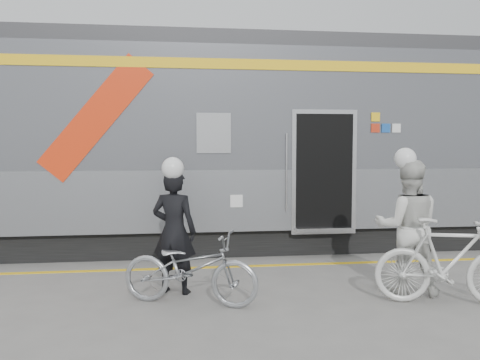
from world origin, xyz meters
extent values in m
plane|color=slate|center=(0.00, 0.00, 0.00)|extent=(90.00, 90.00, 0.00)
cube|color=black|center=(-0.17, 4.20, 0.25)|extent=(24.00, 2.70, 0.50)
cube|color=#9EA0A5|center=(-0.17, 4.20, 1.05)|extent=(24.00, 3.00, 1.10)
cube|color=slate|center=(-0.17, 4.20, 2.70)|extent=(24.00, 3.00, 2.20)
cube|color=#38383A|center=(-0.17, 4.20, 3.95)|extent=(24.00, 2.64, 0.30)
cube|color=yellow|center=(-0.17, 2.69, 3.45)|extent=(24.00, 0.02, 0.18)
cube|color=red|center=(-1.97, 2.69, 2.50)|extent=(1.96, 0.01, 2.19)
cube|color=black|center=(0.03, 2.69, 2.25)|extent=(0.55, 0.02, 0.65)
cube|color=black|center=(2.03, 2.90, 1.55)|extent=(1.05, 0.45, 2.10)
cube|color=silver|center=(2.03, 2.69, 1.55)|extent=(1.20, 0.02, 2.25)
cylinder|color=silver|center=(1.33, 2.67, 1.55)|extent=(0.04, 0.04, 1.40)
cube|color=silver|center=(2.03, 2.65, 0.52)|extent=(1.05, 0.25, 0.06)
cube|color=yellow|center=(2.98, 2.69, 2.55)|extent=(0.16, 0.01, 0.16)
cube|color=red|center=(2.98, 2.69, 2.35)|extent=(0.16, 0.01, 0.16)
cube|color=#1950A7|center=(3.18, 2.69, 2.35)|extent=(0.16, 0.01, 0.16)
cube|color=silver|center=(3.38, 2.69, 2.35)|extent=(0.16, 0.01, 0.16)
cube|color=silver|center=(0.43, 2.69, 1.05)|extent=(0.22, 0.01, 0.22)
cube|color=yellow|center=(0.00, 2.15, 0.00)|extent=(24.00, 0.12, 0.01)
imported|color=black|center=(-0.67, 0.78, 0.86)|extent=(0.73, 0.61, 1.71)
imported|color=#9FA2A6|center=(-0.47, 0.23, 0.47)|extent=(1.90, 1.22, 0.94)
imported|color=silver|center=(2.51, 0.35, 0.92)|extent=(1.05, 0.91, 1.84)
imported|color=silver|center=(2.81, -0.20, 0.56)|extent=(1.93, 1.01, 1.11)
sphere|color=white|center=(-0.67, 0.78, 1.86)|extent=(0.30, 0.30, 0.30)
sphere|color=white|center=(2.51, 0.35, 1.99)|extent=(0.29, 0.29, 0.29)
camera|label=1|loc=(-0.66, -6.19, 2.05)|focal=38.00mm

